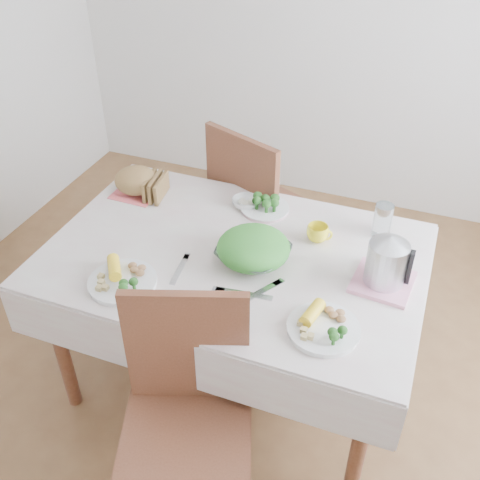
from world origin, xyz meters
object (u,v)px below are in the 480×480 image
(chair_far, at_px, (268,218))
(electric_kettle, at_px, (387,259))
(chair_near, at_px, (186,446))
(yellow_mug, at_px, (318,233))
(dinner_plate_right, at_px, (323,329))
(dining_table, at_px, (234,322))
(salad_bowl, at_px, (253,254))
(dinner_plate_left, at_px, (123,282))

(chair_far, height_order, electric_kettle, electric_kettle)
(chair_near, distance_m, yellow_mug, 0.97)
(dinner_plate_right, height_order, electric_kettle, electric_kettle)
(dinner_plate_right, xyz_separation_m, yellow_mug, (-0.15, 0.50, 0.03))
(chair_near, height_order, yellow_mug, chair_near)
(dining_table, distance_m, chair_far, 0.71)
(yellow_mug, distance_m, electric_kettle, 0.36)
(salad_bowl, height_order, yellow_mug, yellow_mug)
(chair_near, distance_m, dinner_plate_left, 0.63)
(chair_near, height_order, salad_bowl, chair_near)
(electric_kettle, bearing_deg, dinner_plate_right, -138.04)
(dining_table, relative_size, dinner_plate_left, 5.41)
(dining_table, height_order, dinner_plate_left, dinner_plate_left)
(dining_table, height_order, chair_near, chair_near)
(chair_far, relative_size, dinner_plate_right, 4.03)
(yellow_mug, relative_size, electric_kettle, 0.44)
(chair_near, height_order, dinner_plate_right, chair_near)
(salad_bowl, height_order, electric_kettle, electric_kettle)
(chair_far, xyz_separation_m, dinner_plate_left, (-0.24, -1.02, 0.31))
(electric_kettle, bearing_deg, chair_near, -147.96)
(dining_table, relative_size, dinner_plate_right, 5.54)
(chair_near, xyz_separation_m, yellow_mug, (0.20, 0.89, 0.33))
(dining_table, bearing_deg, chair_near, -82.24)
(dining_table, distance_m, electric_kettle, 0.78)
(dinner_plate_left, bearing_deg, chair_near, -41.36)
(yellow_mug, bearing_deg, chair_far, 127.02)
(dining_table, xyz_separation_m, chair_far, (-0.08, 0.70, 0.09))
(chair_near, relative_size, yellow_mug, 10.66)
(dining_table, bearing_deg, electric_kettle, 2.52)
(salad_bowl, relative_size, electric_kettle, 1.30)
(chair_near, bearing_deg, chair_far, 77.67)
(chair_near, height_order, electric_kettle, electric_kettle)
(chair_near, bearing_deg, salad_bowl, 70.84)
(yellow_mug, bearing_deg, dinner_plate_left, -139.06)
(chair_far, relative_size, electric_kettle, 4.91)
(salad_bowl, distance_m, yellow_mug, 0.30)
(chair_near, xyz_separation_m, dinner_plate_left, (-0.41, 0.36, 0.31))
(dining_table, bearing_deg, dinner_plate_right, -33.40)
(dinner_plate_right, xyz_separation_m, electric_kettle, (0.15, 0.32, 0.11))
(dinner_plate_right, bearing_deg, dining_table, 146.60)
(dining_table, relative_size, chair_near, 1.43)
(salad_bowl, bearing_deg, electric_kettle, 5.05)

